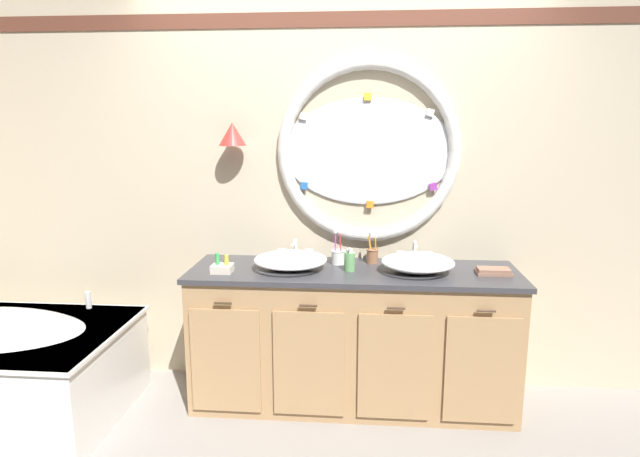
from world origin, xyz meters
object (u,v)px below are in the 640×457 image
at_px(sink_basin_left, 290,260).
at_px(soap_dispenser, 349,261).
at_px(toiletry_basket, 222,268).
at_px(toothbrush_holder_right, 372,255).
at_px(sink_basin_right, 418,262).
at_px(folded_hand_towel, 494,271).
at_px(toothbrush_holder_left, 338,256).

xyz_separation_m(sink_basin_left, soap_dispenser, (0.35, -0.00, 0.00)).
xyz_separation_m(soap_dispenser, toiletry_basket, (-0.74, -0.10, -0.03)).
xyz_separation_m(toothbrush_holder_right, toiletry_basket, (-0.88, -0.29, -0.02)).
xyz_separation_m(sink_basin_right, soap_dispenser, (-0.40, -0.00, 0.00)).
bearing_deg(toiletry_basket, toothbrush_holder_right, 18.30).
height_order(toothbrush_holder_right, folded_hand_towel, toothbrush_holder_right).
distance_m(sink_basin_left, toiletry_basket, 0.40).
bearing_deg(sink_basin_left, soap_dispenser, -0.48).
bearing_deg(soap_dispenser, toiletry_basket, -172.40).
xyz_separation_m(toothbrush_holder_left, toiletry_basket, (-0.67, -0.25, -0.02)).
distance_m(sink_basin_left, toothbrush_holder_right, 0.53).
bearing_deg(toothbrush_holder_right, folded_hand_towel, -15.43).
relative_size(toothbrush_holder_left, folded_hand_towel, 1.11).
relative_size(sink_basin_right, soap_dispenser, 3.01).
xyz_separation_m(sink_basin_left, sink_basin_right, (0.75, 0.00, 0.00)).
bearing_deg(sink_basin_left, folded_hand_towel, -0.20).
bearing_deg(toiletry_basket, sink_basin_right, 5.10).
relative_size(sink_basin_left, toothbrush_holder_left, 1.99).
relative_size(sink_basin_left, soap_dispenser, 3.08).
height_order(folded_hand_towel, toiletry_basket, toiletry_basket).
distance_m(toothbrush_holder_right, folded_hand_towel, 0.73).
relative_size(sink_basin_left, sink_basin_right, 1.02).
bearing_deg(toothbrush_holder_left, sink_basin_right, -17.15).
relative_size(sink_basin_left, folded_hand_towel, 2.21).
relative_size(toothbrush_holder_left, toiletry_basket, 1.83).
distance_m(toothbrush_holder_left, toiletry_basket, 0.71).
relative_size(toothbrush_holder_left, soap_dispenser, 1.55).
bearing_deg(folded_hand_towel, toothbrush_holder_left, 170.62).
xyz_separation_m(toothbrush_holder_left, soap_dispenser, (0.08, -0.15, 0.01)).
relative_size(sink_basin_right, toothbrush_holder_left, 1.95).
relative_size(sink_basin_left, toothbrush_holder_right, 2.21).
bearing_deg(sink_basin_right, soap_dispenser, -179.57).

